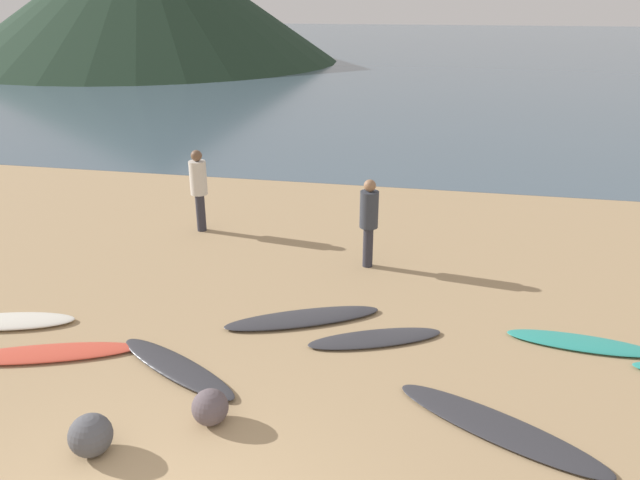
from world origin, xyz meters
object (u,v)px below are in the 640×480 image
at_px(surfboard_6, 498,428).
at_px(person_1, 199,184).
at_px(surfboard_5, 375,338).
at_px(beach_rock_near, 210,407).
at_px(surfboard_1, 8,321).
at_px(surfboard_2, 45,353).
at_px(surfboard_7, 581,343).
at_px(person_0, 369,216).
at_px(surfboard_4, 303,318).
at_px(beach_rock_far, 91,435).
at_px(surfboard_3, 176,367).

bearing_deg(surfboard_6, person_1, 164.21).
bearing_deg(surfboard_5, beach_rock_near, -150.08).
relative_size(surfboard_1, surfboard_2, 0.79).
height_order(surfboard_5, person_1, person_1).
relative_size(surfboard_5, surfboard_6, 0.78).
xyz_separation_m(surfboard_7, person_1, (-7.16, 3.32, 1.01)).
xyz_separation_m(surfboard_2, surfboard_6, (6.16, -0.37, -0.00)).
xyz_separation_m(surfboard_2, person_0, (4.06, 3.97, 0.95)).
xyz_separation_m(surfboard_4, person_0, (0.73, 2.27, 0.95)).
relative_size(surfboard_6, beach_rock_far, 5.42).
bearing_deg(person_1, person_0, 108.67).
height_order(surfboard_1, surfboard_2, surfboard_1).
distance_m(surfboard_6, beach_rock_near, 3.39).
bearing_deg(person_0, surfboard_1, 156.02).
relative_size(surfboard_4, beach_rock_near, 5.64).
height_order(surfboard_4, surfboard_6, surfboard_4).
bearing_deg(surfboard_3, surfboard_5, 54.97).
xyz_separation_m(surfboard_5, beach_rock_near, (-1.70, -2.24, 0.18)).
bearing_deg(person_0, surfboard_3, -174.49).
relative_size(surfboard_3, surfboard_6, 0.86).
xyz_separation_m(surfboard_5, person_0, (-0.45, 2.63, 0.96)).
relative_size(surfboard_5, beach_rock_near, 4.63).
bearing_deg(person_0, beach_rock_far, -169.04).
height_order(surfboard_2, person_0, person_0).
height_order(surfboard_3, person_0, person_0).
relative_size(surfboard_1, beach_rock_near, 4.62).
relative_size(surfboard_1, surfboard_6, 0.78).
bearing_deg(person_1, surfboard_7, 100.86).
xyz_separation_m(surfboard_6, beach_rock_near, (-3.35, -0.53, 0.18)).
xyz_separation_m(surfboard_5, surfboard_6, (1.64, -1.70, 0.00)).
bearing_deg(surfboard_3, surfboard_7, 45.82).
bearing_deg(surfboard_2, person_1, 67.51).
xyz_separation_m(surfboard_4, surfboard_5, (1.18, -0.37, -0.01)).
distance_m(surfboard_5, beach_rock_far, 4.10).
xyz_separation_m(surfboard_1, surfboard_7, (8.57, 1.12, -0.01)).
bearing_deg(beach_rock_near, surfboard_3, 132.38).
relative_size(surfboard_4, surfboard_5, 1.22).
bearing_deg(beach_rock_far, surfboard_1, 140.38).
xyz_separation_m(surfboard_4, beach_rock_far, (-1.62, -3.36, 0.20)).
distance_m(surfboard_2, beach_rock_far, 2.39).
bearing_deg(surfboard_4, person_1, 106.32).
relative_size(surfboard_1, person_0, 1.20).
bearing_deg(surfboard_7, surfboard_3, -156.53).
distance_m(surfboard_2, person_1, 5.23).
bearing_deg(person_0, beach_rock_near, -160.77).
distance_m(surfboard_4, person_0, 2.56).
relative_size(surfboard_4, person_1, 1.39).
relative_size(surfboard_3, beach_rock_near, 5.13).
bearing_deg(person_1, surfboard_5, 83.76).
height_order(surfboard_4, person_0, person_0).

